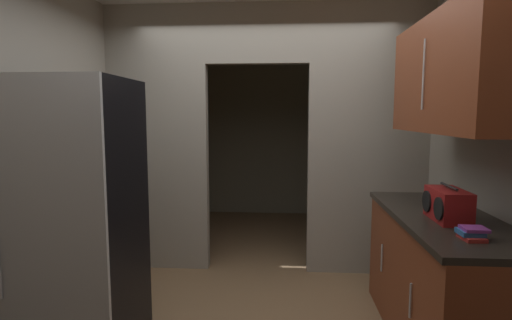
{
  "coord_description": "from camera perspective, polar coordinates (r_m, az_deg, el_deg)",
  "views": [
    {
      "loc": [
        0.21,
        -2.75,
        1.62
      ],
      "look_at": [
        -0.03,
        0.55,
        1.24
      ],
      "focal_mm": 28.26,
      "sensor_mm": 36.0,
      "label": 1
    }
  ],
  "objects": [
    {
      "name": "book_stack",
      "position": [
        2.55,
        28.24,
        -9.12
      ],
      "size": [
        0.14,
        0.15,
        0.07
      ],
      "color": "red",
      "rests_on": "lower_cabinet_run"
    },
    {
      "name": "refrigerator",
      "position": [
        3.03,
        -23.83,
        -7.26
      ],
      "size": [
        0.73,
        0.77,
        1.86
      ],
      "color": "black",
      "rests_on": "ground"
    },
    {
      "name": "lower_cabinet_run",
      "position": [
        3.19,
        24.7,
        -15.3
      ],
      "size": [
        0.65,
        1.67,
        0.93
      ],
      "color": "brown",
      "rests_on": "ground"
    },
    {
      "name": "kitchen_partition",
      "position": [
        4.1,
        1.65,
        4.13
      ],
      "size": [
        3.24,
        0.12,
        2.71
      ],
      "color": "#9E998C",
      "rests_on": "ground"
    },
    {
      "name": "boombox",
      "position": [
        2.9,
        25.48,
        -5.76
      ],
      "size": [
        0.2,
        0.36,
        0.23
      ],
      "color": "maroon",
      "rests_on": "lower_cabinet_run"
    },
    {
      "name": "upper_cabinet_counterside",
      "position": [
        2.99,
        25.99,
        10.85
      ],
      "size": [
        0.36,
        1.5,
        0.77
      ],
      "color": "brown"
    },
    {
      "name": "adjoining_room_shell",
      "position": [
        5.84,
        2.15,
        3.84
      ],
      "size": [
        3.24,
        2.54,
        2.71
      ],
      "color": "gray",
      "rests_on": "ground"
    }
  ]
}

